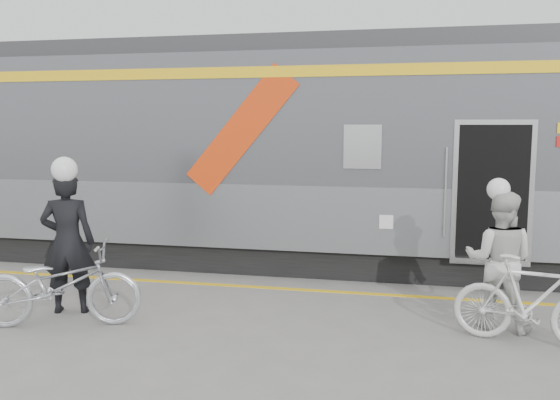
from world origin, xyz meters
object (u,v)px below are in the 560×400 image
(bicycle_left, at_px, (59,285))
(bicycle_right, at_px, (532,301))
(man, at_px, (68,242))
(woman, at_px, (499,260))

(bicycle_left, bearing_deg, bicycle_right, -101.64)
(man, height_order, bicycle_left, man)
(bicycle_left, relative_size, bicycle_right, 1.16)
(man, height_order, bicycle_right, man)
(woman, distance_m, bicycle_right, 0.72)
(bicycle_left, relative_size, woman, 1.17)
(bicycle_left, bearing_deg, man, 2.82)
(man, xyz_separation_m, woman, (5.73, 0.56, -0.10))
(man, distance_m, woman, 5.76)
(bicycle_right, bearing_deg, woman, 41.85)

